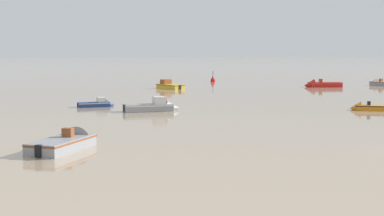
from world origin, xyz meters
TOP-DOWN VIEW (x-y plane):
  - motorboat_moored_0 at (16.72, 58.90)m, footprint 2.67×5.96m
  - motorboat_moored_1 at (51.84, 44.45)m, footprint 2.16×5.72m
  - motorboat_moored_2 at (-4.81, 37.96)m, footprint 4.32×2.40m
  - motorboat_moored_3 at (17.11, 18.96)m, footprint 4.09×4.14m
  - motorboat_moored_5 at (40.25, 47.79)m, footprint 6.57×4.95m
  - motorboat_moored_6 at (-17.64, 14.53)m, footprint 6.13×5.46m
  - motorboat_moored_7 at (-1.68, 30.68)m, footprint 6.18×3.66m
  - channel_buoy at (33.97, 69.98)m, footprint 0.90×0.90m

SIDE VIEW (x-z plane):
  - motorboat_moored_3 at x=17.11m, z-range -0.54..0.95m
  - motorboat_moored_2 at x=-4.81m, z-range -0.54..1.01m
  - motorboat_moored_1 at x=51.84m, z-range -0.70..1.23m
  - motorboat_moored_6 at x=-17.64m, z-range -0.76..1.34m
  - motorboat_moored_5 at x=40.25m, z-range -0.78..1.38m
  - motorboat_moored_0 at x=16.72m, z-range -0.77..1.43m
  - motorboat_moored_7 at x=-1.68m, z-range -0.78..1.45m
  - channel_buoy at x=33.97m, z-range -0.69..1.61m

